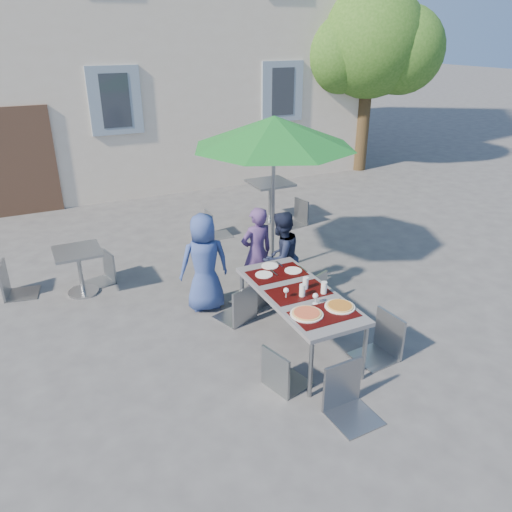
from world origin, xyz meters
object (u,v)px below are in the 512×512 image
dining_table (298,296)px  bg_chair_r_0 (101,250)px  chair_1 (257,265)px  pizza_near_left (307,314)px  child_1 (257,253)px  cafe_table_1 (270,193)px  chair_4 (386,312)px  bg_chair_l_1 (214,208)px  chair_3 (283,345)px  pizza_near_right (340,306)px  child_0 (204,263)px  patio_umbrella (274,133)px  bg_chair_l_0 (7,259)px  cafe_table_0 (79,265)px  bg_chair_r_1 (298,198)px  child_2 (281,257)px  chair_5 (351,363)px  chair_0 (239,282)px  chair_2 (312,269)px

dining_table → bg_chair_r_0: bg_chair_r_0 is taller
dining_table → chair_1: chair_1 is taller
pizza_near_left → chair_1: bearing=83.6°
child_1 → cafe_table_1: 3.09m
chair_4 → bg_chair_l_1: bearing=95.3°
dining_table → chair_4: chair_4 is taller
chair_3 → chair_4: bearing=0.3°
cafe_table_1 → pizza_near_right: bearing=-107.8°
child_0 → chair_3: (0.14, -1.98, -0.15)m
patio_umbrella → cafe_table_1: (1.00, 2.04, -1.60)m
bg_chair_l_0 → cafe_table_1: 4.91m
pizza_near_right → child_1: (-0.11, 1.90, -0.09)m
cafe_table_0 → cafe_table_1: bearing=21.3°
pizza_near_right → patio_umbrella: (0.47, 2.52, 1.43)m
child_0 → bg_chair_r_1: size_ratio=1.47×
child_2 → bg_chair_r_1: bearing=-145.6°
chair_3 → cafe_table_0: size_ratio=1.35×
chair_4 → cafe_table_0: 4.34m
pizza_near_right → bg_chair_l_0: bg_chair_l_0 is taller
bg_chair_l_1 → child_1: bearing=-96.5°
pizza_near_right → child_2: size_ratio=0.25×
pizza_near_right → chair_5: (-0.35, -0.73, -0.16)m
child_2 → chair_1: (-0.37, -0.02, -0.04)m
chair_3 → chair_4: size_ratio=0.91×
chair_0 → chair_3: chair_0 is taller
child_0 → chair_0: size_ratio=1.40×
chair_1 → chair_3: bearing=-107.2°
dining_table → pizza_near_left: pizza_near_left is taller
child_1 → cafe_table_1: bearing=-124.4°
chair_2 → child_2: bearing=132.7°
chair_5 → chair_0: bearing=97.3°
pizza_near_left → cafe_table_0: (-1.99, 3.03, -0.32)m
dining_table → chair_3: chair_3 is taller
chair_0 → child_1: bearing=46.5°
pizza_near_left → cafe_table_0: bearing=123.2°
child_1 → chair_2: child_1 is taller
bg_chair_l_0 → chair_3: bearing=-54.1°
chair_4 → bg_chair_l_1: (-0.41, 4.41, -0.04)m
dining_table → pizza_near_left: size_ratio=5.13×
chair_5 → bg_chair_r_0: 4.38m
chair_1 → chair_4: 1.91m
bg_chair_l_1 → chair_5: bearing=-95.9°
chair_3 → bg_chair_r_1: bg_chair_r_1 is taller
cafe_table_0 → child_0: bearing=-38.3°
bg_chair_l_1 → chair_1: bearing=-98.5°
child_2 → chair_0: bearing=-0.0°
chair_4 → child_1: bearing=109.0°
patio_umbrella → bg_chair_r_0: 3.12m
chair_5 → patio_umbrella: bearing=75.9°
chair_3 → bg_chair_l_0: size_ratio=0.93×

